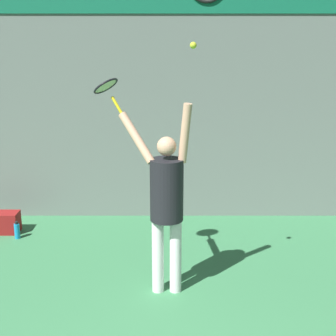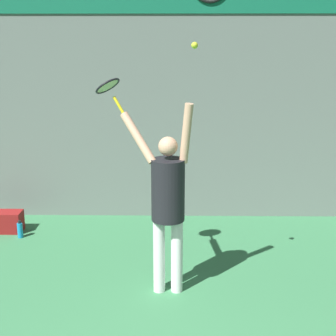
{
  "view_description": "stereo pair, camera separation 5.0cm",
  "coord_description": "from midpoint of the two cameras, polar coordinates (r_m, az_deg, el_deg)",
  "views": [
    {
      "loc": [
        -0.17,
        -1.73,
        2.74
      ],
      "look_at": [
        -0.19,
        3.04,
        1.45
      ],
      "focal_mm": 50.0,
      "sensor_mm": 36.0,
      "label": 1
    },
    {
      "loc": [
        -0.12,
        -1.73,
        2.74
      ],
      "look_at": [
        -0.19,
        3.04,
        1.45
      ],
      "focal_mm": 50.0,
      "sensor_mm": 36.0,
      "label": 2
    }
  ],
  "objects": [
    {
      "name": "back_wall",
      "position": [
        7.18,
        1.4,
        13.28
      ],
      "size": [
        18.0,
        0.1,
        5.0
      ],
      "color": "slate",
      "rests_on": "ground_plane"
    },
    {
      "name": "tennis_player",
      "position": [
        5.04,
        -0.34,
        -3.67
      ],
      "size": [
        0.82,
        0.5,
        2.14
      ],
      "color": "white",
      "rests_on": "ground_plane"
    },
    {
      "name": "tennis_racket",
      "position": [
        5.19,
        -7.58,
        9.66
      ],
      "size": [
        0.38,
        0.38,
        0.39
      ],
      "color": "yellow"
    },
    {
      "name": "tennis_ball",
      "position": [
        4.69,
        2.95,
        14.71
      ],
      "size": [
        0.07,
        0.07,
        0.07
      ],
      "color": "#CCDB2D"
    },
    {
      "name": "water_bottle",
      "position": [
        7.1,
        -17.96,
        -7.26
      ],
      "size": [
        0.08,
        0.08,
        0.26
      ],
      "color": "#198CCC",
      "rests_on": "ground_plane"
    }
  ]
}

